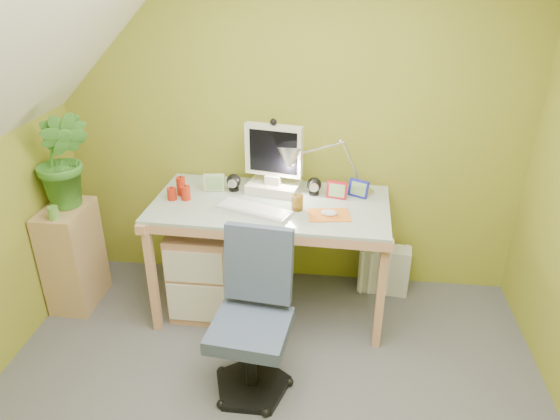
# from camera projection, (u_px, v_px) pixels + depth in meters

# --- Properties ---
(wall_back) EXTENTS (3.20, 0.01, 2.40)m
(wall_back) POSITION_uv_depth(u_px,v_px,m) (290.00, 125.00, 3.49)
(wall_back) COLOR olive
(wall_back) RESTS_ON floor
(desk) EXTENTS (1.54, 0.81, 0.81)m
(desk) POSITION_uv_depth(u_px,v_px,m) (271.00, 256.00, 3.48)
(desk) COLOR tan
(desk) RESTS_ON floor
(monitor) EXTENTS (0.40, 0.28, 0.51)m
(monitor) POSITION_uv_depth(u_px,v_px,m) (274.00, 156.00, 3.35)
(monitor) COLOR beige
(monitor) RESTS_ON desk
(speaker_left) EXTENTS (0.10, 0.10, 0.12)m
(speaker_left) POSITION_uv_depth(u_px,v_px,m) (234.00, 182.00, 3.45)
(speaker_left) COLOR black
(speaker_left) RESTS_ON desk
(speaker_right) EXTENTS (0.10, 0.10, 0.12)m
(speaker_right) POSITION_uv_depth(u_px,v_px,m) (314.00, 186.00, 3.39)
(speaker_right) COLOR black
(speaker_right) RESTS_ON desk
(keyboard) EXTENTS (0.49, 0.30, 0.02)m
(keyboard) POSITION_uv_depth(u_px,v_px,m) (255.00, 210.00, 3.18)
(keyboard) COLOR silver
(keyboard) RESTS_ON desk
(mousepad) EXTENTS (0.27, 0.21, 0.01)m
(mousepad) POSITION_uv_depth(u_px,v_px,m) (329.00, 215.00, 3.14)
(mousepad) COLOR orange
(mousepad) RESTS_ON desk
(mouse) EXTENTS (0.10, 0.07, 0.04)m
(mouse) POSITION_uv_depth(u_px,v_px,m) (329.00, 213.00, 3.13)
(mouse) COLOR silver
(mouse) RESTS_ON mousepad
(amber_tumbler) EXTENTS (0.09, 0.09, 0.09)m
(amber_tumbler) POSITION_uv_depth(u_px,v_px,m) (297.00, 203.00, 3.19)
(amber_tumbler) COLOR #956415
(amber_tumbler) RESTS_ON desk
(candle_cluster) EXTENTS (0.18, 0.16, 0.12)m
(candle_cluster) POSITION_uv_depth(u_px,v_px,m) (179.00, 189.00, 3.35)
(candle_cluster) COLOR #AA220E
(candle_cluster) RESTS_ON desk
(photo_frame_red) EXTENTS (0.13, 0.05, 0.11)m
(photo_frame_red) POSITION_uv_depth(u_px,v_px,m) (337.00, 190.00, 3.34)
(photo_frame_red) COLOR #A81120
(photo_frame_red) RESTS_ON desk
(photo_frame_blue) EXTENTS (0.13, 0.08, 0.12)m
(photo_frame_blue) POSITION_uv_depth(u_px,v_px,m) (358.00, 188.00, 3.36)
(photo_frame_blue) COLOR #151A93
(photo_frame_blue) RESTS_ON desk
(photo_frame_green) EXTENTS (0.14, 0.03, 0.12)m
(photo_frame_green) POSITION_uv_depth(u_px,v_px,m) (214.00, 182.00, 3.44)
(photo_frame_green) COLOR #9DB47B
(photo_frame_green) RESTS_ON desk
(desk_lamp) EXTENTS (0.54, 0.25, 0.56)m
(desk_lamp) POSITION_uv_depth(u_px,v_px,m) (343.00, 154.00, 3.29)
(desk_lamp) COLOR #B3B3B7
(desk_lamp) RESTS_ON desk
(side_ledge) EXTENTS (0.27, 0.42, 0.74)m
(side_ledge) POSITION_uv_depth(u_px,v_px,m) (73.00, 256.00, 3.55)
(side_ledge) COLOR tan
(side_ledge) RESTS_ON floor
(potted_plant) EXTENTS (0.39, 0.33, 0.66)m
(potted_plant) POSITION_uv_depth(u_px,v_px,m) (63.00, 159.00, 3.28)
(potted_plant) COLOR #3B7F2A
(potted_plant) RESTS_ON side_ledge
(green_cup) EXTENTS (0.08, 0.08, 0.09)m
(green_cup) POSITION_uv_depth(u_px,v_px,m) (53.00, 213.00, 3.23)
(green_cup) COLOR #5C903C
(green_cup) RESTS_ON side_ledge
(task_chair) EXTENTS (0.52, 0.52, 0.85)m
(task_chair) POSITION_uv_depth(u_px,v_px,m) (250.00, 330.00, 2.77)
(task_chair) COLOR #3A4760
(task_chair) RESTS_ON floor
(radiator) EXTENTS (0.37, 0.18, 0.36)m
(radiator) POSITION_uv_depth(u_px,v_px,m) (384.00, 269.00, 3.75)
(radiator) COLOR silver
(radiator) RESTS_ON floor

